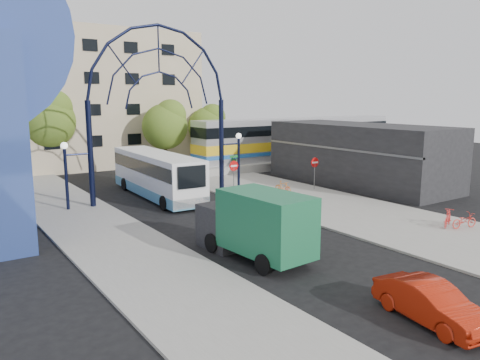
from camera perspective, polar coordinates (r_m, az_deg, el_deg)
ground at (r=22.59m, az=6.11°, el=-8.51°), size 120.00×120.00×0.00m
sidewalk_east at (r=30.71m, az=12.64°, el=-3.59°), size 8.00×56.00×0.12m
plaza_west at (r=24.49m, az=-15.21°, el=-7.18°), size 5.00×50.00×0.12m
gateway_arch at (r=33.33m, az=-9.81°, el=12.28°), size 13.64×0.44×12.10m
stop_sign at (r=34.30m, az=-0.77°, el=1.36°), size 0.80×0.07×2.50m
do_not_enter_sign at (r=36.60m, az=9.10°, el=1.75°), size 0.76×0.07×2.48m
street_name_sign at (r=34.99m, az=-0.77°, el=1.76°), size 0.70×0.70×2.80m
sandwich_board at (r=30.30m, az=6.85°, el=-2.28°), size 0.55×0.61×0.99m
commercial_block_east at (r=40.12m, az=14.32°, el=3.04°), size 6.00×16.00×5.00m
apartment_block at (r=53.63m, az=-17.34°, el=9.41°), size 20.00×12.10×14.00m
train_platform at (r=51.60m, az=7.14°, el=2.42°), size 32.00×5.00×0.80m
train_car at (r=51.33m, az=7.20°, el=5.18°), size 25.10×3.05×4.20m
tree_north_a at (r=46.77m, az=-8.98°, el=6.77°), size 4.48×4.48×7.00m
tree_north_b at (r=47.27m, az=-22.24°, el=6.99°), size 5.12×5.12×8.00m
tree_north_c at (r=51.37m, az=-3.87°, el=6.78°), size 4.16×4.16×6.50m
city_bus at (r=34.55m, az=-10.14°, el=0.73°), size 3.14×11.75×3.20m
green_truck at (r=21.09m, az=1.68°, el=-5.40°), size 2.72×6.30×3.11m
black_suv at (r=28.36m, az=0.15°, el=-3.38°), size 2.46×4.41×1.17m
red_sedan at (r=16.69m, az=22.24°, el=-13.68°), size 1.97×4.16×1.32m
bike_near_a at (r=33.51m, az=5.28°, el=-1.43°), size 0.80×1.62×0.82m
bike_near_b at (r=34.81m, az=5.26°, el=-0.90°), size 0.66×1.61×0.94m
bike_far_a at (r=28.37m, az=25.66°, el=-4.48°), size 1.69×0.94×0.84m
bike_far_b at (r=28.29m, az=24.00°, el=-4.24°), size 1.69×1.04×0.98m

